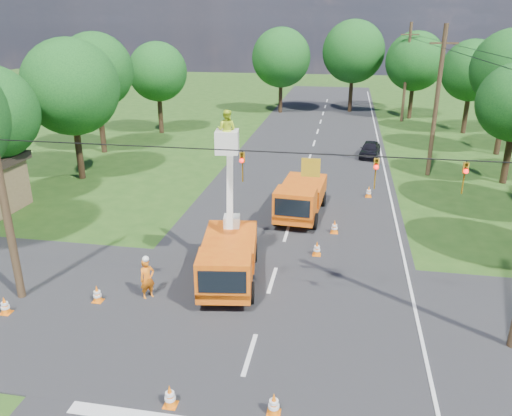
% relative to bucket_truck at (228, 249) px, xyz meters
% --- Properties ---
extents(ground, '(140.00, 140.00, 0.00)m').
position_rel_bucket_truck_xyz_m(ground, '(1.78, 15.35, -1.49)').
color(ground, '#214615').
rests_on(ground, ground).
extents(road_main, '(12.00, 100.00, 0.06)m').
position_rel_bucket_truck_xyz_m(road_main, '(1.78, 15.35, -1.49)').
color(road_main, black).
rests_on(road_main, ground).
extents(road_cross, '(56.00, 10.00, 0.07)m').
position_rel_bucket_truck_xyz_m(road_cross, '(1.78, -2.65, -1.49)').
color(road_cross, black).
rests_on(road_cross, ground).
extents(edge_line, '(0.12, 90.00, 0.02)m').
position_rel_bucket_truck_xyz_m(edge_line, '(7.38, 15.35, -1.49)').
color(edge_line, silver).
rests_on(edge_line, ground).
extents(bucket_truck, '(2.83, 5.75, 7.06)m').
position_rel_bucket_truck_xyz_m(bucket_truck, '(0.00, 0.00, 0.00)').
color(bucket_truck, orange).
rests_on(bucket_truck, ground).
extents(second_truck, '(2.58, 5.79, 2.11)m').
position_rel_bucket_truck_xyz_m(second_truck, '(2.21, 7.82, -0.39)').
color(second_truck, orange).
rests_on(second_truck, ground).
extents(ground_worker, '(0.70, 0.72, 1.66)m').
position_rel_bucket_truck_xyz_m(ground_worker, '(-2.80, -1.82, -0.66)').
color(ground_worker, '#FF5115').
rests_on(ground_worker, ground).
extents(distant_car, '(1.93, 3.74, 1.22)m').
position_rel_bucket_truck_xyz_m(distant_car, '(6.43, 21.67, -0.88)').
color(distant_car, black).
rests_on(distant_car, ground).
extents(traffic_cone_0, '(0.38, 0.38, 0.71)m').
position_rel_bucket_truck_xyz_m(traffic_cone_0, '(0.01, -7.28, -1.13)').
color(traffic_cone_0, orange).
rests_on(traffic_cone_0, ground).
extents(traffic_cone_1, '(0.38, 0.38, 0.71)m').
position_rel_bucket_truck_xyz_m(traffic_cone_1, '(2.91, -7.08, -1.13)').
color(traffic_cone_1, orange).
rests_on(traffic_cone_1, ground).
extents(traffic_cone_2, '(0.38, 0.38, 0.71)m').
position_rel_bucket_truck_xyz_m(traffic_cone_2, '(3.44, 3.09, -1.13)').
color(traffic_cone_2, orange).
rests_on(traffic_cone_2, ground).
extents(traffic_cone_3, '(0.38, 0.38, 0.71)m').
position_rel_bucket_truck_xyz_m(traffic_cone_3, '(4.15, 5.83, -1.13)').
color(traffic_cone_3, orange).
rests_on(traffic_cone_3, ground).
extents(traffic_cone_4, '(0.38, 0.38, 0.71)m').
position_rel_bucket_truck_xyz_m(traffic_cone_4, '(-4.61, -2.47, -1.13)').
color(traffic_cone_4, orange).
rests_on(traffic_cone_4, ground).
extents(traffic_cone_5, '(0.38, 0.38, 0.71)m').
position_rel_bucket_truck_xyz_m(traffic_cone_5, '(-7.56, -3.85, -1.13)').
color(traffic_cone_5, orange).
rests_on(traffic_cone_5, ground).
extents(traffic_cone_7, '(0.38, 0.38, 0.71)m').
position_rel_bucket_truck_xyz_m(traffic_cone_7, '(6.03, 11.75, -1.13)').
color(traffic_cone_7, orange).
rests_on(traffic_cone_7, ground).
extents(pole_right_mid, '(1.80, 0.30, 10.00)m').
position_rel_bucket_truck_xyz_m(pole_right_mid, '(10.28, 17.35, 3.61)').
color(pole_right_mid, '#4C3823').
rests_on(pole_right_mid, ground).
extents(pole_right_far, '(1.80, 0.30, 10.00)m').
position_rel_bucket_truck_xyz_m(pole_right_far, '(10.28, 37.35, 3.61)').
color(pole_right_far, '#4C3823').
rests_on(pole_right_far, ground).
extents(pole_left, '(0.30, 0.30, 9.00)m').
position_rel_bucket_truck_xyz_m(pole_left, '(-7.72, -2.65, 3.01)').
color(pole_left, '#4C3823').
rests_on(pole_left, ground).
extents(signal_span, '(18.00, 0.29, 1.07)m').
position_rel_bucket_truck_xyz_m(signal_span, '(4.00, -2.66, 4.39)').
color(signal_span, black).
rests_on(signal_span, ground).
extents(tree_left_d, '(6.20, 6.20, 9.24)m').
position_rel_bucket_truck_xyz_m(tree_left_d, '(-13.22, 12.35, 4.63)').
color(tree_left_d, '#382616').
rests_on(tree_left_d, ground).
extents(tree_left_e, '(5.80, 5.80, 9.41)m').
position_rel_bucket_truck_xyz_m(tree_left_e, '(-15.02, 19.35, 5.00)').
color(tree_left_e, '#382616').
rests_on(tree_left_e, ground).
extents(tree_left_f, '(5.40, 5.40, 8.40)m').
position_rel_bucket_truck_xyz_m(tree_left_f, '(-13.02, 27.35, 4.19)').
color(tree_left_f, '#382616').
rests_on(tree_left_f, ground).
extents(tree_right_d, '(6.00, 6.00, 9.70)m').
position_rel_bucket_truck_xyz_m(tree_right_d, '(16.58, 24.35, 5.18)').
color(tree_right_d, '#382616').
rests_on(tree_right_d, ground).
extents(tree_right_e, '(5.60, 5.60, 8.63)m').
position_rel_bucket_truck_xyz_m(tree_right_e, '(15.58, 32.35, 4.32)').
color(tree_right_e, '#382616').
rests_on(tree_right_e, ground).
extents(tree_far_a, '(6.60, 6.60, 9.50)m').
position_rel_bucket_truck_xyz_m(tree_far_a, '(-3.22, 40.35, 4.70)').
color(tree_far_a, '#382616').
rests_on(tree_far_a, ground).
extents(tree_far_b, '(7.00, 7.00, 10.32)m').
position_rel_bucket_truck_xyz_m(tree_far_b, '(4.78, 42.35, 5.31)').
color(tree_far_b, '#382616').
rests_on(tree_far_b, ground).
extents(tree_far_c, '(6.20, 6.20, 9.18)m').
position_rel_bucket_truck_xyz_m(tree_far_c, '(11.28, 39.35, 4.57)').
color(tree_far_c, '#382616').
rests_on(tree_far_c, ground).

